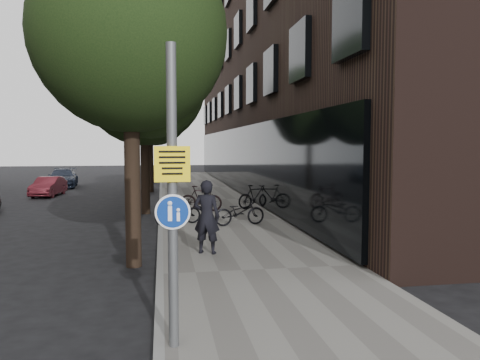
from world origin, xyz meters
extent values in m
plane|color=black|center=(0.00, 0.00, 0.00)|extent=(120.00, 120.00, 0.00)
cube|color=slate|center=(0.25, 10.00, 0.06)|extent=(4.50, 60.00, 0.12)
cube|color=slate|center=(-2.00, 10.00, 0.07)|extent=(0.15, 60.00, 0.13)
cube|color=black|center=(8.50, 22.00, 9.00)|extent=(12.00, 40.00, 18.00)
cylinder|color=black|center=(-2.60, 4.50, 1.60)|extent=(0.36, 0.36, 3.20)
sphere|color=black|center=(-2.60, 4.50, 5.30)|extent=(4.40, 4.40, 4.40)
sphere|color=black|center=(-2.20, 5.30, 4.30)|extent=(2.64, 2.64, 2.64)
cylinder|color=black|center=(-2.60, 13.00, 1.60)|extent=(0.36, 0.36, 3.20)
sphere|color=black|center=(-2.60, 13.00, 5.30)|extent=(5.00, 5.00, 5.00)
sphere|color=black|center=(-2.20, 13.80, 4.30)|extent=(3.00, 3.00, 3.00)
cylinder|color=black|center=(-2.60, 22.00, 1.60)|extent=(0.36, 0.36, 3.20)
sphere|color=black|center=(-2.60, 22.00, 5.30)|extent=(5.00, 5.00, 5.00)
sphere|color=black|center=(-2.20, 22.80, 4.30)|extent=(3.00, 3.00, 3.00)
cylinder|color=#595B5E|center=(-1.80, -0.28, 2.13)|extent=(0.13, 0.13, 4.02)
cube|color=yellow|center=(-1.80, -0.28, 2.58)|extent=(0.46, 0.03, 0.46)
cylinder|color=navy|center=(-1.80, -0.28, 1.95)|extent=(0.41, 0.02, 0.41)
cylinder|color=white|center=(-1.80, -0.28, 1.95)|extent=(0.46, 0.02, 0.46)
imported|color=black|center=(-0.85, 5.03, 1.04)|extent=(0.79, 0.66, 1.84)
imported|color=black|center=(0.64, 8.94, 0.58)|extent=(1.83, 0.91, 0.92)
imported|color=black|center=(2.00, 13.00, 0.63)|extent=(1.75, 1.07, 1.02)
imported|color=black|center=(-1.41, 9.49, 0.55)|extent=(1.72, 1.01, 0.85)
imported|color=black|center=(-0.37, 12.53, 0.64)|extent=(1.80, 0.92, 1.04)
imported|color=maroon|center=(-8.12, 20.62, 0.54)|extent=(1.45, 3.35, 1.07)
imported|color=#1B2232|center=(-8.46, 26.24, 0.62)|extent=(2.19, 4.46, 1.25)
camera|label=1|loc=(-1.94, -6.46, 2.82)|focal=35.00mm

